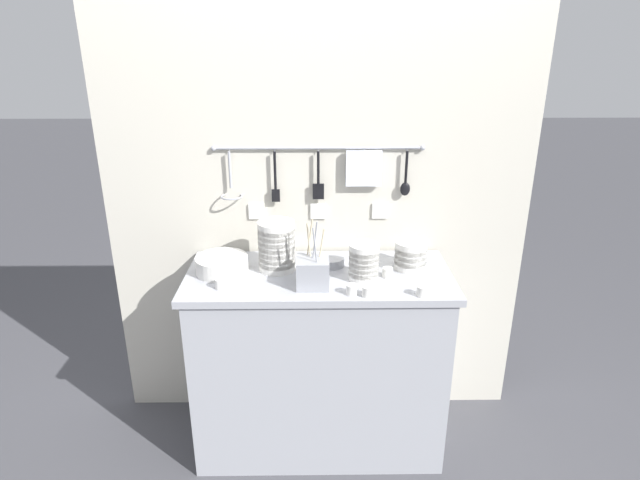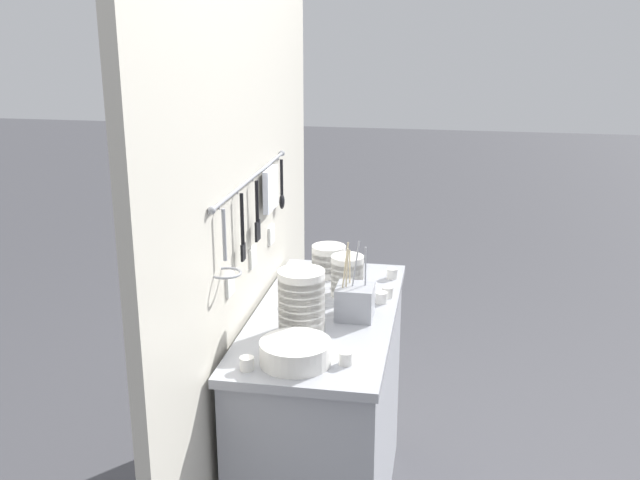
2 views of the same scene
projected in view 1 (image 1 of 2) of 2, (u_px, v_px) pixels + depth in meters
ground_plane at (319, 437)px, 2.55m from camera, size 20.00×20.00×0.00m
counter at (319, 360)px, 2.39m from camera, size 1.11×0.49×0.86m
back_wall at (318, 221)px, 2.45m from camera, size 1.91×0.11×1.98m
bowl_stack_wide_centre at (411, 255)px, 2.26m from camera, size 0.14×0.14×0.12m
bowl_stack_short_front at (364, 262)px, 2.16m from camera, size 0.12×0.12×0.15m
bowl_stack_tall_left at (277, 246)px, 2.24m from camera, size 0.16×0.16×0.21m
plate_stack at (222, 265)px, 2.24m from camera, size 0.22×0.22×0.07m
steel_mixing_bowl at (331, 261)px, 2.31m from camera, size 0.11×0.11×0.04m
cutlery_caddy at (313, 272)px, 2.11m from camera, size 0.13×0.13×0.27m
cup_edge_near at (367, 291)px, 2.04m from camera, size 0.04×0.04×0.04m
cup_back_right at (352, 289)px, 2.05m from camera, size 0.04×0.04×0.04m
cup_by_caddy at (221, 284)px, 2.10m from camera, size 0.04×0.04×0.04m
cup_front_left at (388, 272)px, 2.20m from camera, size 0.04×0.04×0.04m
cup_mid_row at (422, 291)px, 2.04m from camera, size 0.04×0.04×0.04m
cup_beside_plates at (211, 255)px, 2.37m from camera, size 0.04×0.04×0.04m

